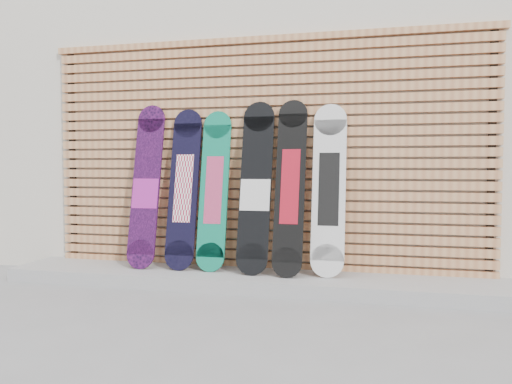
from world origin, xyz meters
The scene contains 10 objects.
ground centered at (0.00, 0.00, 0.00)m, with size 80.00×80.00×0.00m, color gray.
building centered at (0.50, 3.50, 1.80)m, with size 12.00×5.00×3.60m, color beige.
concrete_step centered at (-0.15, 0.68, 0.06)m, with size 4.60×0.70×0.12m, color gray.
slat_wall centered at (-0.15, 0.97, 1.21)m, with size 4.26×0.08×2.29m.
snowboard_0 centered at (-1.23, 0.77, 0.89)m, with size 0.28×0.35×1.56m.
snowboard_1 centered at (-0.86, 0.78, 0.87)m, with size 0.28×0.33×1.51m.
snowboard_2 centered at (-0.56, 0.79, 0.86)m, with size 0.27×0.32×1.49m.
snowboard_3 centered at (-0.15, 0.75, 0.89)m, with size 0.29×0.38×1.57m.
snowboard_4 centered at (0.17, 0.75, 0.90)m, with size 0.27×0.40×1.57m.
snowboard_5 centered at (0.51, 0.79, 0.88)m, with size 0.29×0.31×1.53m.
Camera 1 is at (0.90, -3.63, 1.09)m, focal length 35.00 mm.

